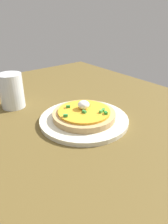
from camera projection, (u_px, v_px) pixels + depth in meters
The scene contains 4 objects.
dining_table at pixel (95, 114), 75.35cm from camera, with size 125.20×82.93×3.29cm, color brown.
plate at pixel (84, 120), 66.91cm from camera, with size 28.15×28.15×1.37cm, color silver.
pizza at pixel (84, 114), 66.05cm from camera, with size 19.86×19.86×5.30cm.
cup_near at pixel (12, 92), 74.80cm from camera, with size 8.33×8.33×12.35cm.
Camera 1 is at (50.15, -44.62, 36.12)cm, focal length 33.59 mm.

